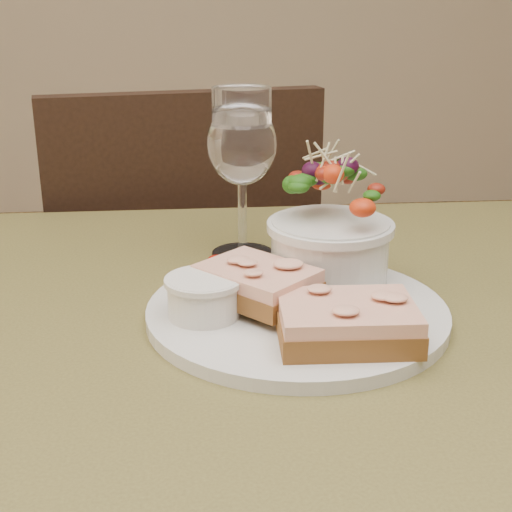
{
  "coord_description": "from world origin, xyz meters",
  "views": [
    {
      "loc": [
        -0.06,
        -0.56,
        1.03
      ],
      "look_at": [
        -0.01,
        0.04,
        0.81
      ],
      "focal_mm": 50.0,
      "sensor_mm": 36.0,
      "label": 1
    }
  ],
  "objects": [
    {
      "name": "salad_bowl",
      "position": [
        0.07,
        0.09,
        0.82
      ],
      "size": [
        0.12,
        0.12,
        0.13
      ],
      "color": "silver",
      "rests_on": "dinner_plate"
    },
    {
      "name": "sandwich_front",
      "position": [
        0.06,
        -0.04,
        0.78
      ],
      "size": [
        0.12,
        0.09,
        0.03
      ],
      "rotation": [
        0.0,
        0.0,
        -0.04
      ],
      "color": "#542F16",
      "rests_on": "dinner_plate"
    },
    {
      "name": "ramekin",
      "position": [
        -0.06,
        0.02,
        0.78
      ],
      "size": [
        0.06,
        0.06,
        0.04
      ],
      "color": "silver",
      "rests_on": "dinner_plate"
    },
    {
      "name": "chair_far",
      "position": [
        -0.11,
        0.66,
        0.29
      ],
      "size": [
        0.49,
        0.49,
        0.9
      ],
      "rotation": [
        0.0,
        0.0,
        3.33
      ],
      "color": "black",
      "rests_on": "ground"
    },
    {
      "name": "wine_glass",
      "position": [
        -0.01,
        0.2,
        0.87
      ],
      "size": [
        0.08,
        0.08,
        0.18
      ],
      "color": "white",
      "rests_on": "cafe_table"
    },
    {
      "name": "cafe_table",
      "position": [
        0.0,
        0.0,
        0.65
      ],
      "size": [
        0.8,
        0.8,
        0.75
      ],
      "color": "#4B4420",
      "rests_on": "ground"
    },
    {
      "name": "garnish",
      "position": [
        -0.03,
        0.12,
        0.77
      ],
      "size": [
        0.05,
        0.04,
        0.02
      ],
      "color": "#0F3A0A",
      "rests_on": "dinner_plate"
    },
    {
      "name": "sandwich_back",
      "position": [
        -0.01,
        0.04,
        0.78
      ],
      "size": [
        0.12,
        0.12,
        0.03
      ],
      "rotation": [
        0.0,
        0.0,
        -0.81
      ],
      "color": "#542F16",
      "rests_on": "dinner_plate"
    },
    {
      "name": "dinner_plate",
      "position": [
        0.03,
        0.03,
        0.76
      ],
      "size": [
        0.28,
        0.28,
        0.01
      ],
      "primitive_type": "cylinder",
      "color": "silver",
      "rests_on": "cafe_table"
    }
  ]
}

